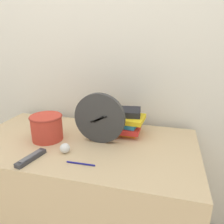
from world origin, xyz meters
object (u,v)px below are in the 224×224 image
at_px(basket, 47,127).
at_px(crumpled_paper_ball, 65,148).
at_px(desk_clock, 100,118).
at_px(book_stack, 124,121).
at_px(tv_remote, 31,158).
at_px(pen, 81,164).

bearing_deg(basket, crumpled_paper_ball, -35.15).
bearing_deg(desk_clock, book_stack, 57.62).
xyz_separation_m(basket, tv_remote, (0.04, -0.22, -0.07)).
relative_size(desk_clock, book_stack, 1.09).
xyz_separation_m(desk_clock, pen, (-0.02, -0.25, -0.14)).
relative_size(book_stack, basket, 1.41).
bearing_deg(crumpled_paper_ball, tv_remote, -140.59).
distance_m(desk_clock, pen, 0.28).
bearing_deg(basket, pen, -34.82).
relative_size(book_stack, tv_remote, 1.47).
bearing_deg(desk_clock, tv_remote, -134.39).
distance_m(desk_clock, basket, 0.31).
height_order(crumpled_paper_ball, pen, crumpled_paper_ball).
relative_size(desk_clock, tv_remote, 1.61).
height_order(basket, pen, basket).
relative_size(desk_clock, crumpled_paper_ball, 5.52).
distance_m(desk_clock, book_stack, 0.20).
xyz_separation_m(book_stack, basket, (-0.41, -0.21, 0.01)).
relative_size(basket, crumpled_paper_ball, 3.58).
relative_size(desk_clock, basket, 1.54).
bearing_deg(crumpled_paper_ball, book_stack, 53.86).
relative_size(book_stack, crumpled_paper_ball, 5.04).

